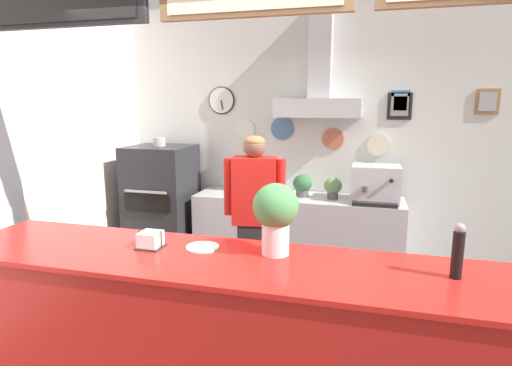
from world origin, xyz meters
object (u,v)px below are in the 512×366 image
at_px(potted_rosemary, 303,185).
at_px(napkin_holder, 151,240).
at_px(condiment_plate, 203,247).
at_px(potted_sage, 247,187).
at_px(shop_worker, 255,223).
at_px(potted_basil, 333,187).
at_px(pizza_oven, 162,205).
at_px(pepper_grinder, 458,251).
at_px(espresso_machine, 375,184).
at_px(basil_vase, 276,215).
at_px(potted_thyme, 276,185).

bearing_deg(potted_rosemary, napkin_holder, -103.89).
bearing_deg(condiment_plate, napkin_holder, -166.84).
relative_size(potted_sage, napkin_holder, 1.04).
distance_m(shop_worker, potted_basil, 1.27).
xyz_separation_m(potted_basil, condiment_plate, (-0.60, -2.21, 0.03)).
bearing_deg(pizza_oven, pepper_grinder, -37.66).
bearing_deg(potted_sage, shop_worker, -70.33).
height_order(espresso_machine, pepper_grinder, pepper_grinder).
relative_size(condiment_plate, pepper_grinder, 0.71).
height_order(basil_vase, pepper_grinder, basil_vase).
relative_size(potted_basil, potted_sage, 1.43).
height_order(potted_basil, napkin_holder, napkin_holder).
distance_m(condiment_plate, pepper_grinder, 1.42).
height_order(potted_basil, potted_sage, potted_basil).
bearing_deg(potted_rosemary, pepper_grinder, -63.58).
bearing_deg(condiment_plate, potted_thyme, 90.74).
height_order(espresso_machine, basil_vase, basil_vase).
distance_m(pizza_oven, espresso_machine, 2.45).
bearing_deg(condiment_plate, basil_vase, 2.76).
distance_m(potted_thyme, condiment_plate, 2.21).
relative_size(espresso_machine, potted_sage, 3.04).
xyz_separation_m(shop_worker, potted_rosemary, (0.23, 1.16, 0.12)).
xyz_separation_m(potted_basil, potted_sage, (-0.96, -0.02, -0.04)).
height_order(potted_thyme, basil_vase, basil_vase).
distance_m(pizza_oven, napkin_holder, 2.44).
xyz_separation_m(pizza_oven, basil_vase, (1.84, -2.07, 0.56)).
bearing_deg(napkin_holder, potted_thyme, 82.92).
height_order(shop_worker, condiment_plate, shop_worker).
bearing_deg(pepper_grinder, potted_thyme, 122.29).
relative_size(pizza_oven, napkin_holder, 9.74).
distance_m(pizza_oven, shop_worker, 1.75).
height_order(potted_basil, condiment_plate, potted_basil).
height_order(potted_thyme, napkin_holder, napkin_holder).
bearing_deg(shop_worker, condiment_plate, 78.82).
bearing_deg(basil_vase, pizza_oven, 131.67).
bearing_deg(shop_worker, potted_basil, -126.33).
distance_m(potted_sage, potted_thyme, 0.34).
height_order(potted_rosemary, condiment_plate, potted_rosemary).
height_order(pizza_oven, condiment_plate, pizza_oven).
distance_m(espresso_machine, condiment_plate, 2.44).
distance_m(potted_thyme, pepper_grinder, 2.70).
distance_m(potted_basil, potted_thyme, 0.63).
bearing_deg(potted_sage, pepper_grinder, -51.89).
bearing_deg(potted_sage, pizza_oven, -174.07).
xyz_separation_m(espresso_machine, napkin_holder, (-1.35, -2.28, 0.01)).
xyz_separation_m(potted_thyme, napkin_holder, (-0.28, -2.28, 0.08)).
height_order(shop_worker, espresso_machine, shop_worker).
bearing_deg(potted_basil, basil_vase, -93.77).
height_order(potted_thyme, condiment_plate, potted_thyme).
bearing_deg(potted_basil, potted_sage, -178.94).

